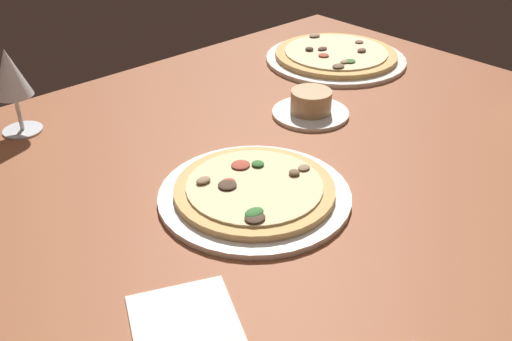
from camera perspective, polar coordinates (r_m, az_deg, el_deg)
dining_table at (r=97.14cm, az=0.13°, el=-1.47°), size 150.00×110.00×4.00cm
pizza_main at (r=89.79cm, az=-0.15°, el=-2.12°), size 30.15×30.15×3.38cm
pizza_side at (r=144.20cm, az=7.87°, el=11.11°), size 33.84×33.84×3.40cm
ramekin_on_saucer at (r=115.60cm, az=5.43°, el=6.36°), size 15.35×15.35×5.19cm
wine_glass_near at (r=113.97cm, az=-23.13°, el=8.60°), size 7.32×7.32×16.28cm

